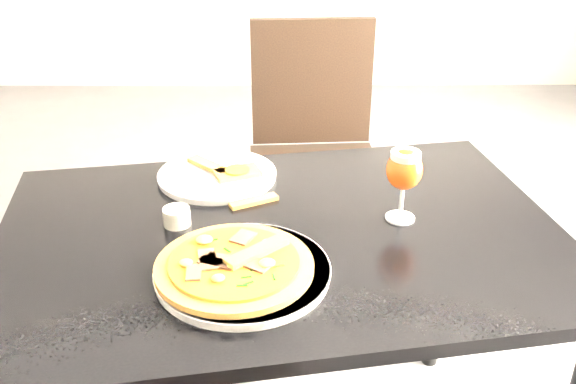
{
  "coord_description": "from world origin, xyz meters",
  "views": [
    {
      "loc": [
        0.26,
        -1.48,
        1.46
      ],
      "look_at": [
        0.26,
        -0.27,
        0.83
      ],
      "focal_mm": 40.0,
      "sensor_mm": 36.0,
      "label": 1
    }
  ],
  "objects_px": {
    "chair_far": "(314,152)",
    "pizza": "(235,264)",
    "dining_table": "(282,266)",
    "beer_glass": "(404,170)"
  },
  "relations": [
    {
      "from": "chair_far",
      "to": "pizza",
      "type": "relative_size",
      "value": 3.24
    },
    {
      "from": "dining_table",
      "to": "chair_far",
      "type": "xyz_separation_m",
      "value": [
        0.11,
        0.89,
        -0.12
      ]
    },
    {
      "from": "dining_table",
      "to": "chair_far",
      "type": "distance_m",
      "value": 0.91
    },
    {
      "from": "pizza",
      "to": "beer_glass",
      "type": "distance_m",
      "value": 0.42
    },
    {
      "from": "beer_glass",
      "to": "dining_table",
      "type": "bearing_deg",
      "value": -168.66
    },
    {
      "from": "dining_table",
      "to": "pizza",
      "type": "height_order",
      "value": "pizza"
    },
    {
      "from": "pizza",
      "to": "beer_glass",
      "type": "relative_size",
      "value": 1.82
    },
    {
      "from": "chair_far",
      "to": "pizza",
      "type": "height_order",
      "value": "chair_far"
    },
    {
      "from": "pizza",
      "to": "beer_glass",
      "type": "bearing_deg",
      "value": 32.2
    },
    {
      "from": "pizza",
      "to": "chair_far",
      "type": "bearing_deg",
      "value": 79.34
    }
  ]
}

